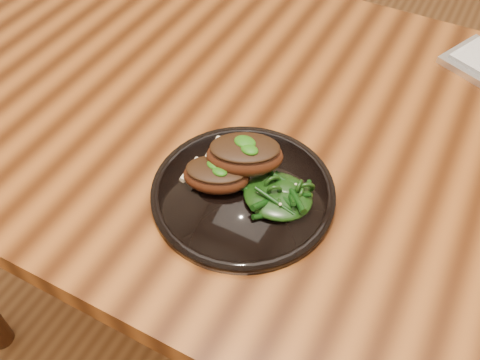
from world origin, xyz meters
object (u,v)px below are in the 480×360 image
desk (358,185)px  lamb_chop_front (216,175)px  greens_heap (278,193)px  plate (243,193)px

desk → lamb_chop_front: (-0.16, -0.18, 0.12)m
lamb_chop_front → greens_heap: size_ratio=1.12×
desk → lamb_chop_front: bearing=-132.1°
desk → greens_heap: size_ratio=16.91×
desk → plate: bearing=-126.2°
plate → lamb_chop_front: lamb_chop_front is taller
desk → lamb_chop_front: 0.27m
greens_heap → lamb_chop_front: bearing=-171.1°
desk → greens_heap: 0.21m
lamb_chop_front → greens_heap: (0.09, 0.01, -0.00)m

